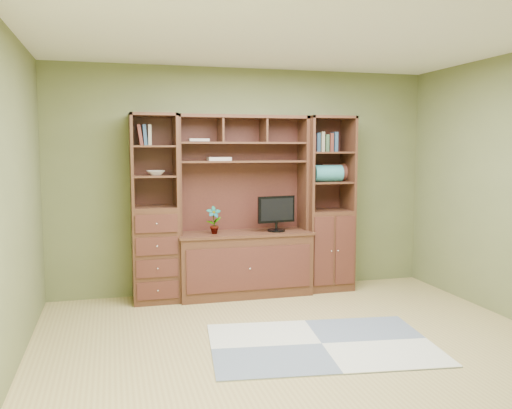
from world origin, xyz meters
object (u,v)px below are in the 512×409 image
object	(u,v)px
left_tower	(155,208)
center_hutch	(244,206)
right_tower	(327,204)
monitor	(276,207)

from	to	relation	value
left_tower	center_hutch	bearing A→B (deg)	-2.29
center_hutch	right_tower	bearing A→B (deg)	2.23
center_hutch	right_tower	distance (m)	1.03
center_hutch	right_tower	size ratio (longest dim) A/B	1.00
monitor	left_tower	bearing A→B (deg)	167.34
left_tower	monitor	size ratio (longest dim) A/B	3.67
center_hutch	left_tower	world-z (taller)	same
right_tower	monitor	xyz separation A→B (m)	(-0.66, -0.07, -0.02)
left_tower	monitor	xyz separation A→B (m)	(1.37, -0.07, -0.02)
center_hutch	monitor	world-z (taller)	center_hutch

